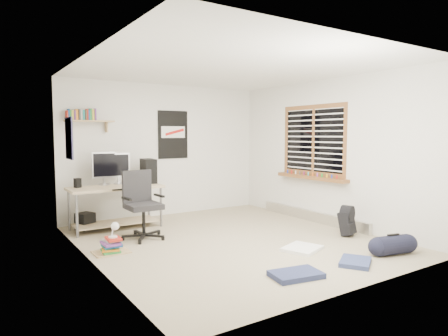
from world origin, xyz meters
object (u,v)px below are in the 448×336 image
desk (116,207)px  office_chair (143,206)px  backpack (347,223)px  book_stack (111,241)px  duffel_bag (393,244)px

desk → office_chair: office_chair is taller
desk → backpack: bearing=-56.5°
office_chair → book_stack: bearing=-148.8°
desk → book_stack: (-0.49, -1.30, -0.21)m
office_chair → backpack: 3.11m
duffel_bag → desk: bearing=139.9°
duffel_bag → book_stack: 3.68m
office_chair → backpack: office_chair is taller
backpack → book_stack: 3.49m
desk → book_stack: bearing=-126.7°
book_stack → office_chair: bearing=34.8°
office_chair → duffel_bag: 3.50m
office_chair → desk: bearing=95.6°
desk → office_chair: bearing=-96.8°
duffel_bag → book_stack: duffel_bag is taller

